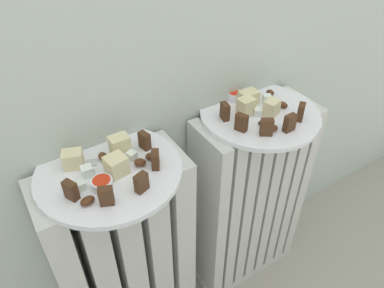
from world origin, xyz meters
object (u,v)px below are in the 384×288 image
(radiator_left, at_px, (127,262))
(plate_right, at_px, (260,114))
(radiator_right, at_px, (248,201))
(fork, at_px, (93,172))
(jam_bowl_right, at_px, (235,96))
(jam_bowl_left, at_px, (102,183))
(plate_left, at_px, (109,171))

(radiator_left, xyz_separation_m, plate_right, (0.41, 0.00, 0.33))
(radiator_left, bearing_deg, radiator_right, -0.00)
(fork, bearing_deg, jam_bowl_right, 10.08)
(radiator_left, xyz_separation_m, radiator_right, (0.41, -0.00, 0.00))
(radiator_right, xyz_separation_m, fork, (-0.45, 0.01, 0.34))
(jam_bowl_right, distance_m, fork, 0.43)
(jam_bowl_left, bearing_deg, plate_right, 5.77)
(radiator_right, xyz_separation_m, plate_right, (0.00, 0.00, 0.33))
(radiator_right, height_order, plate_right, plate_right)
(radiator_left, relative_size, jam_bowl_left, 14.72)
(jam_bowl_left, bearing_deg, jam_bowl_right, 16.76)
(jam_bowl_left, xyz_separation_m, fork, (-0.00, 0.05, -0.01))
(plate_right, distance_m, jam_bowl_left, 0.45)
(plate_right, distance_m, jam_bowl_right, 0.09)
(radiator_right, distance_m, jam_bowl_right, 0.36)
(plate_left, xyz_separation_m, jam_bowl_right, (0.39, 0.08, 0.02))
(jam_bowl_left, distance_m, jam_bowl_right, 0.44)
(jam_bowl_left, relative_size, fork, 0.44)
(plate_left, distance_m, fork, 0.03)
(plate_left, relative_size, plate_right, 1.00)
(radiator_left, distance_m, plate_left, 0.33)
(jam_bowl_right, relative_size, fork, 0.38)
(plate_left, relative_size, fork, 3.18)
(radiator_right, relative_size, jam_bowl_left, 14.72)
(radiator_right, height_order, jam_bowl_left, jam_bowl_left)
(plate_left, distance_m, jam_bowl_left, 0.06)
(jam_bowl_right, xyz_separation_m, fork, (-0.43, -0.08, -0.01))
(radiator_left, height_order, fork, fork)
(jam_bowl_right, bearing_deg, jam_bowl_left, -163.24)
(plate_right, height_order, jam_bowl_left, jam_bowl_left)
(jam_bowl_right, bearing_deg, radiator_left, -168.12)
(radiator_left, relative_size, jam_bowl_right, 17.24)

